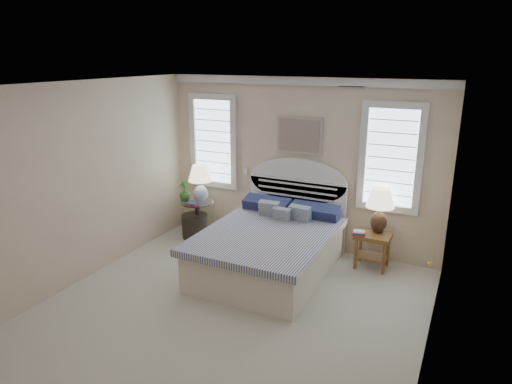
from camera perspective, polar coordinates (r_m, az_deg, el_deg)
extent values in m
cube|color=beige|center=(5.65, -4.33, -15.47)|extent=(4.50, 5.00, 0.01)
cube|color=silver|center=(4.79, -5.05, 12.98)|extent=(4.50, 5.00, 0.01)
cube|color=#C6B094|center=(7.24, 5.42, 3.43)|extent=(4.50, 0.02, 2.70)
cube|color=#C6B094|center=(6.46, -22.13, 0.61)|extent=(0.02, 5.00, 2.70)
cube|color=#C6B094|center=(4.43, 21.46, -6.47)|extent=(0.02, 5.00, 2.70)
cube|color=silver|center=(7.02, 5.60, 13.66)|extent=(4.50, 0.08, 0.12)
cube|color=#B2B2B2|center=(5.07, 11.86, 12.68)|extent=(0.30, 0.20, 0.02)
cube|color=silver|center=(7.65, -1.33, 2.68)|extent=(0.08, 0.01, 0.12)
cube|color=#C8E3FE|center=(7.84, -5.30, 6.33)|extent=(0.90, 0.06, 1.60)
cube|color=#C8E3FE|center=(6.82, 16.52, 4.13)|extent=(0.90, 0.06, 1.60)
cube|color=silver|center=(7.11, 5.41, 7.05)|extent=(0.74, 0.04, 0.58)
cube|color=white|center=(5.61, 22.23, -3.36)|extent=(0.02, 1.80, 2.40)
cube|color=silver|center=(6.56, 1.51, -7.88)|extent=(1.60, 2.10, 0.55)
cube|color=navy|center=(6.40, 1.34, -5.48)|extent=(1.72, 2.15, 0.10)
cube|color=silver|center=(7.41, 5.09, -2.69)|extent=(1.62, 0.08, 1.10)
cube|color=#1B1F45|center=(7.25, 1.38, -1.56)|extent=(0.75, 0.31, 0.23)
cube|color=#1B1F45|center=(6.98, 7.37, -2.45)|extent=(0.75, 0.31, 0.23)
cube|color=#344E76|center=(7.00, 1.71, -2.42)|extent=(0.33, 0.20, 0.34)
cube|color=#344E76|center=(6.83, 5.54, -3.01)|extent=(0.33, 0.20, 0.34)
cube|color=#344E76|center=(6.83, 3.28, -3.12)|extent=(0.28, 0.14, 0.29)
cylinder|color=black|center=(7.98, -7.21, -5.41)|extent=(0.32, 0.32, 0.03)
cylinder|color=black|center=(7.88, -7.29, -3.49)|extent=(0.08, 0.08, 0.60)
cylinder|color=silver|center=(7.78, -7.37, -1.28)|extent=(0.56, 0.56, 0.02)
cube|color=brown|center=(6.84, 14.44, -5.33)|extent=(0.50, 0.40, 0.06)
cube|color=brown|center=(6.96, 14.25, -7.77)|extent=(0.44, 0.34, 0.03)
cube|color=brown|center=(6.84, 12.37, -7.58)|extent=(0.04, 0.04, 0.47)
cube|color=brown|center=(7.11, 12.96, -6.66)|extent=(0.04, 0.04, 0.47)
cube|color=brown|center=(6.78, 15.68, -8.09)|extent=(0.04, 0.04, 0.47)
cube|color=brown|center=(7.05, 16.14, -7.14)|extent=(0.04, 0.04, 0.47)
cylinder|color=black|center=(7.90, -7.63, -4.22)|extent=(0.47, 0.47, 0.40)
cylinder|color=silver|center=(7.74, -6.89, -1.14)|extent=(0.15, 0.15, 0.03)
ellipsoid|color=silver|center=(7.70, -6.92, -0.25)|extent=(0.28, 0.28, 0.30)
cylinder|color=gold|center=(7.65, -6.97, 1.09)|extent=(0.04, 0.04, 0.11)
cylinder|color=black|center=(6.93, 15.00, -4.67)|extent=(0.16, 0.16, 0.03)
ellipsoid|color=black|center=(6.88, 15.08, -3.66)|extent=(0.30, 0.30, 0.31)
cylinder|color=gold|center=(6.82, 15.20, -2.15)|extent=(0.04, 0.04, 0.11)
imported|color=#337C31|center=(7.81, -8.93, 0.10)|extent=(0.20, 0.20, 0.34)
cube|color=#A52C29|center=(7.59, -8.00, -1.59)|extent=(0.19, 0.15, 0.02)
cube|color=navy|center=(7.58, -8.01, -1.42)|extent=(0.18, 0.14, 0.02)
cube|color=#A52C29|center=(6.72, 12.73, -5.23)|extent=(0.19, 0.15, 0.02)
cube|color=navy|center=(6.71, 12.74, -5.04)|extent=(0.18, 0.14, 0.02)
cube|color=beige|center=(6.70, 12.75, -4.85)|extent=(0.17, 0.13, 0.02)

